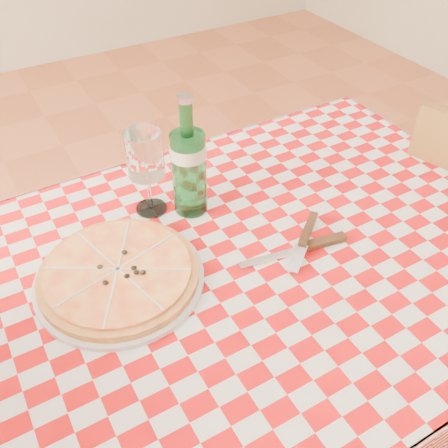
% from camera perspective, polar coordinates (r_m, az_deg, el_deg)
% --- Properties ---
extents(dining_table, '(1.20, 0.80, 0.75)m').
position_cam_1_polar(dining_table, '(1.10, 2.50, -7.70)').
color(dining_table, brown).
rests_on(dining_table, ground).
extents(tablecloth, '(1.30, 0.90, 0.01)m').
position_cam_1_polar(tablecloth, '(1.03, 2.65, -4.24)').
color(tablecloth, '#A90A0D').
rests_on(tablecloth, dining_table).
extents(pizza_plate, '(0.40, 0.40, 0.04)m').
position_cam_1_polar(pizza_plate, '(0.99, -11.94, -5.54)').
color(pizza_plate, '#D38C46').
rests_on(pizza_plate, tablecloth).
extents(water_bottle, '(0.10, 0.10, 0.28)m').
position_cam_1_polar(water_bottle, '(1.06, -4.10, 7.69)').
color(water_bottle, '#19672C').
rests_on(water_bottle, tablecloth).
extents(wine_glass, '(0.10, 0.10, 0.20)m').
position_cam_1_polar(wine_glass, '(1.09, -8.79, 5.80)').
color(wine_glass, white).
rests_on(wine_glass, tablecloth).
extents(cutlery, '(0.31, 0.28, 0.03)m').
position_cam_1_polar(cutlery, '(1.04, 8.91, -2.44)').
color(cutlery, silver).
rests_on(cutlery, tablecloth).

